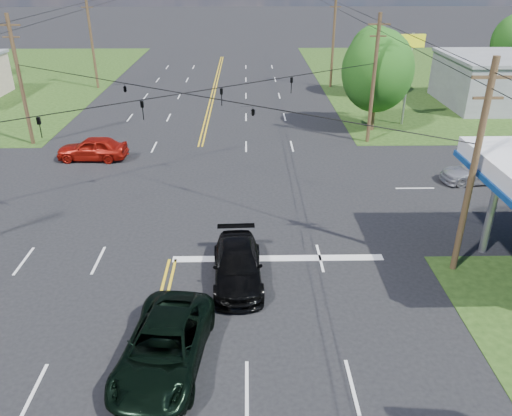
{
  "coord_description": "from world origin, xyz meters",
  "views": [
    {
      "loc": [
        3.58,
        -16.14,
        12.68
      ],
      "look_at": [
        3.99,
        6.0,
        1.71
      ],
      "focal_mm": 35.0,
      "sensor_mm": 36.0,
      "label": 1
    }
  ],
  "objects_px": {
    "tree_right_a": "(377,71)",
    "pickup_dkgreen": "(164,347)",
    "pole_right_far": "(333,39)",
    "suv_black": "(238,265)",
    "tree_right_b": "(373,54)",
    "pole_nw": "(20,80)",
    "pole_ne": "(374,78)",
    "pole_left_far": "(92,40)",
    "pole_se": "(473,169)"
  },
  "relations": [
    {
      "from": "tree_right_a",
      "to": "tree_right_b",
      "type": "height_order",
      "value": "tree_right_a"
    },
    {
      "from": "tree_right_a",
      "to": "pickup_dkgreen",
      "type": "bearing_deg",
      "value": -116.39
    },
    {
      "from": "pole_se",
      "to": "pickup_dkgreen",
      "type": "height_order",
      "value": "pole_se"
    },
    {
      "from": "tree_right_a",
      "to": "suv_black",
      "type": "height_order",
      "value": "tree_right_a"
    },
    {
      "from": "pole_left_far",
      "to": "tree_right_b",
      "type": "distance_m",
      "value": 29.79
    },
    {
      "from": "pole_nw",
      "to": "pickup_dkgreen",
      "type": "relative_size",
      "value": 1.63
    },
    {
      "from": "pole_right_far",
      "to": "pickup_dkgreen",
      "type": "distance_m",
      "value": 44.82
    },
    {
      "from": "pole_se",
      "to": "pole_ne",
      "type": "distance_m",
      "value": 18.0
    },
    {
      "from": "tree_right_a",
      "to": "suv_black",
      "type": "relative_size",
      "value": 1.57
    },
    {
      "from": "pole_right_far",
      "to": "tree_right_a",
      "type": "height_order",
      "value": "pole_right_far"
    },
    {
      "from": "tree_right_b",
      "to": "pickup_dkgreen",
      "type": "bearing_deg",
      "value": -112.16
    },
    {
      "from": "pole_left_far",
      "to": "pole_right_far",
      "type": "bearing_deg",
      "value": 0.0
    },
    {
      "from": "tree_right_a",
      "to": "suv_black",
      "type": "distance_m",
      "value": 24.63
    },
    {
      "from": "pole_ne",
      "to": "suv_black",
      "type": "relative_size",
      "value": 1.83
    },
    {
      "from": "pole_left_far",
      "to": "suv_black",
      "type": "bearing_deg",
      "value": -66.86
    },
    {
      "from": "pole_ne",
      "to": "tree_right_b",
      "type": "height_order",
      "value": "pole_ne"
    },
    {
      "from": "pole_left_far",
      "to": "tree_right_a",
      "type": "bearing_deg",
      "value": -30.65
    },
    {
      "from": "pole_ne",
      "to": "pole_right_far",
      "type": "bearing_deg",
      "value": 90.0
    },
    {
      "from": "pole_nw",
      "to": "pole_ne",
      "type": "xyz_separation_m",
      "value": [
        26.0,
        0.0,
        0.0
      ]
    },
    {
      "from": "pole_nw",
      "to": "tree_right_a",
      "type": "distance_m",
      "value": 27.17
    },
    {
      "from": "pole_nw",
      "to": "suv_black",
      "type": "xyz_separation_m",
      "value": [
        16.11,
        -18.71,
        -4.16
      ]
    },
    {
      "from": "pole_right_far",
      "to": "pole_nw",
      "type": "bearing_deg",
      "value": -143.84
    },
    {
      "from": "pole_nw",
      "to": "suv_black",
      "type": "height_order",
      "value": "pole_nw"
    },
    {
      "from": "tree_right_a",
      "to": "pickup_dkgreen",
      "type": "distance_m",
      "value": 30.27
    },
    {
      "from": "suv_black",
      "to": "pole_nw",
      "type": "bearing_deg",
      "value": 128.42
    },
    {
      "from": "pole_right_far",
      "to": "pickup_dkgreen",
      "type": "bearing_deg",
      "value": -106.05
    },
    {
      "from": "pole_right_far",
      "to": "tree_right_b",
      "type": "relative_size",
      "value": 1.41
    },
    {
      "from": "pole_right_far",
      "to": "suv_black",
      "type": "xyz_separation_m",
      "value": [
        -9.89,
        -37.71,
        -4.41
      ]
    },
    {
      "from": "pole_nw",
      "to": "pole_ne",
      "type": "height_order",
      "value": "same"
    },
    {
      "from": "pole_ne",
      "to": "suv_black",
      "type": "xyz_separation_m",
      "value": [
        -9.89,
        -18.71,
        -4.16
      ]
    },
    {
      "from": "pole_left_far",
      "to": "pole_nw",
      "type": "bearing_deg",
      "value": -90.0
    },
    {
      "from": "pole_right_far",
      "to": "tree_right_a",
      "type": "bearing_deg",
      "value": -86.42
    },
    {
      "from": "pole_nw",
      "to": "pickup_dkgreen",
      "type": "height_order",
      "value": "pole_nw"
    },
    {
      "from": "pole_right_far",
      "to": "tree_right_a",
      "type": "relative_size",
      "value": 1.22
    },
    {
      "from": "pole_nw",
      "to": "tree_right_a",
      "type": "height_order",
      "value": "pole_nw"
    },
    {
      "from": "pole_nw",
      "to": "pole_left_far",
      "type": "xyz_separation_m",
      "value": [
        0.0,
        19.0,
        0.25
      ]
    },
    {
      "from": "pole_ne",
      "to": "pole_se",
      "type": "bearing_deg",
      "value": -90.0
    },
    {
      "from": "tree_right_a",
      "to": "pole_ne",
      "type": "bearing_deg",
      "value": -108.43
    },
    {
      "from": "pole_nw",
      "to": "pole_right_far",
      "type": "height_order",
      "value": "pole_right_far"
    },
    {
      "from": "pole_ne",
      "to": "pole_nw",
      "type": "bearing_deg",
      "value": 180.0
    },
    {
      "from": "pole_ne",
      "to": "suv_black",
      "type": "bearing_deg",
      "value": -117.85
    },
    {
      "from": "pole_left_far",
      "to": "suv_black",
      "type": "height_order",
      "value": "pole_left_far"
    },
    {
      "from": "pole_ne",
      "to": "suv_black",
      "type": "height_order",
      "value": "pole_ne"
    },
    {
      "from": "pole_se",
      "to": "pole_ne",
      "type": "relative_size",
      "value": 1.0
    },
    {
      "from": "pole_se",
      "to": "suv_black",
      "type": "bearing_deg",
      "value": -175.88
    },
    {
      "from": "pole_se",
      "to": "pole_right_far",
      "type": "xyz_separation_m",
      "value": [
        0.0,
        37.0,
        0.25
      ]
    },
    {
      "from": "tree_right_b",
      "to": "suv_black",
      "type": "bearing_deg",
      "value": -111.66
    },
    {
      "from": "pole_ne",
      "to": "tree_right_b",
      "type": "relative_size",
      "value": 1.34
    },
    {
      "from": "pole_ne",
      "to": "pole_left_far",
      "type": "bearing_deg",
      "value": 143.84
    },
    {
      "from": "tree_right_a",
      "to": "suv_black",
      "type": "bearing_deg",
      "value": -116.63
    }
  ]
}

